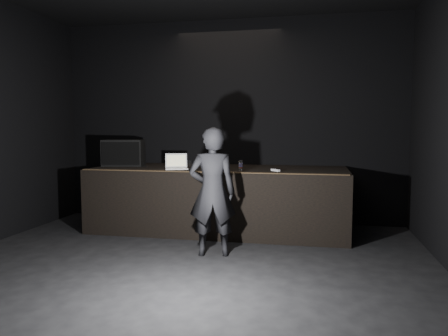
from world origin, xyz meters
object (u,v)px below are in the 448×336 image
stage_monitor (124,153)px  laptop (176,165)px  person (212,192)px  stage_riser (219,199)px  beer_can (241,165)px

stage_monitor → laptop: size_ratio=1.75×
person → laptop: bearing=-65.7°
stage_monitor → laptop: 1.12m
stage_riser → person: 1.46m
beer_can → person: person is taller
stage_monitor → laptop: (1.05, -0.36, -0.16)m
stage_monitor → person: 2.43m
stage_riser → beer_can: size_ratio=26.74×
stage_riser → laptop: laptop is taller
stage_riser → laptop: 0.88m
person → beer_can: bearing=-112.3°
stage_riser → person: person is taller
stage_riser → laptop: bearing=-155.0°
stage_riser → beer_can: bearing=-39.0°
stage_monitor → beer_can: stage_monitor is taller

